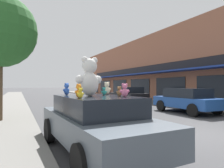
% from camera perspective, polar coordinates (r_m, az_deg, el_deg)
% --- Properties ---
extents(ground_plane, '(260.00, 260.00, 0.00)m').
position_cam_1_polar(ground_plane, '(7.57, 22.87, -13.03)').
color(ground_plane, '#424244').
extents(storefront_row, '(15.28, 41.25, 7.25)m').
position_cam_1_polar(storefront_row, '(26.49, 23.82, 3.91)').
color(storefront_row, '#9E6047').
rests_on(storefront_row, ground_plane).
extents(plush_art_car, '(2.09, 4.55, 1.39)m').
position_cam_1_polar(plush_art_car, '(5.06, -4.72, -10.62)').
color(plush_art_car, '#4C5660').
rests_on(plush_art_car, ground_plane).
extents(teddy_bear_giant, '(0.74, 0.47, 0.99)m').
position_cam_1_polar(teddy_bear_giant, '(5.11, -6.47, 1.96)').
color(teddy_bear_giant, white).
rests_on(teddy_bear_giant, plush_art_car).
extents(teddy_bear_brown, '(0.14, 0.18, 0.25)m').
position_cam_1_polar(teddy_bear_brown, '(4.89, 2.09, -2.14)').
color(teddy_bear_brown, olive).
rests_on(teddy_bear_brown, plush_art_car).
extents(teddy_bear_cream, '(0.27, 0.17, 0.37)m').
position_cam_1_polar(teddy_bear_cream, '(5.89, -1.47, -1.24)').
color(teddy_bear_cream, beige).
rests_on(teddy_bear_cream, plush_art_car).
extents(teddy_bear_pink, '(0.24, 0.17, 0.32)m').
position_cam_1_polar(teddy_bear_pink, '(4.65, 3.64, -1.81)').
color(teddy_bear_pink, pink).
rests_on(teddy_bear_pink, plush_art_car).
extents(teddy_bear_orange, '(0.21, 0.20, 0.31)m').
position_cam_1_polar(teddy_bear_orange, '(4.39, -9.51, -1.96)').
color(teddy_bear_orange, orange).
rests_on(teddy_bear_orange, plush_art_car).
extents(teddy_bear_yellow, '(0.17, 0.11, 0.22)m').
position_cam_1_polar(teddy_bear_yellow, '(4.19, -9.00, -2.59)').
color(teddy_bear_yellow, yellow).
rests_on(teddy_bear_yellow, plush_art_car).
extents(teddy_bear_blue, '(0.23, 0.22, 0.33)m').
position_cam_1_polar(teddy_bear_blue, '(5.65, -12.86, -1.46)').
color(teddy_bear_blue, blue).
rests_on(teddy_bear_blue, plush_art_car).
extents(teddy_bear_teal, '(0.16, 0.12, 0.22)m').
position_cam_1_polar(teddy_bear_teal, '(5.41, -2.29, -2.12)').
color(teddy_bear_teal, teal).
rests_on(teddy_bear_teal, plush_art_car).
extents(parked_car_far_center, '(2.03, 4.16, 1.47)m').
position_cam_1_polar(parked_car_far_center, '(12.87, 20.63, -4.19)').
color(parked_car_far_center, '#1E4793').
rests_on(parked_car_far_center, ground_plane).
extents(parked_car_far_right, '(2.05, 4.07, 1.51)m').
position_cam_1_polar(parked_car_far_right, '(18.51, 4.65, -2.93)').
color(parked_car_far_right, black).
rests_on(parked_car_far_right, ground_plane).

